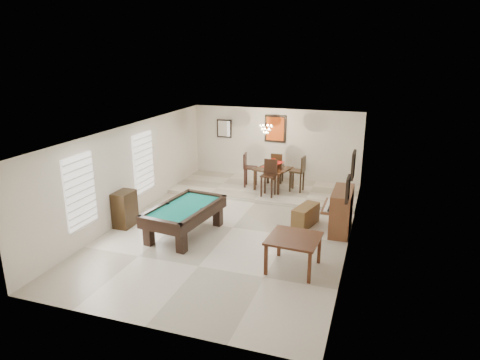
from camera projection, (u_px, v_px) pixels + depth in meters
The scene contains 25 objects.
ground_plane at pixel (233, 228), 11.39m from camera, with size 6.00×9.00×0.02m, color beige.
wall_back at pixel (275, 145), 15.09m from camera, with size 6.00×0.04×2.60m, color silver.
wall_front at pixel (140, 258), 6.93m from camera, with size 6.00×0.04×2.60m, color silver.
wall_left at pixel (131, 171), 11.92m from camera, with size 0.04×9.00×2.60m, color silver.
wall_right at pixel (352, 193), 10.09m from camera, with size 0.04×9.00×2.60m, color silver.
ceiling at pixel (232, 131), 10.63m from camera, with size 6.00×9.00×0.04m, color white.
dining_step at pixel (265, 189), 14.32m from camera, with size 6.00×2.50×0.12m, color beige.
window_left_front at pixel (80, 191), 9.89m from camera, with size 0.06×1.00×1.70m, color white.
window_left_rear at pixel (143, 162), 12.43m from camera, with size 0.06×1.00×1.70m, color white.
pool_table at pixel (185, 221), 10.86m from camera, with size 1.22×2.25×0.75m, color black, non-canonical shape.
square_table at pixel (293, 253), 9.15m from camera, with size 1.06×1.06×0.73m, color #381B0E, non-canonical shape.
upright_piano at pixel (336, 210), 11.05m from camera, with size 0.75×1.34×1.12m, color brown, non-canonical shape.
piano_bench at pixel (306, 216), 11.44m from camera, with size 0.39×0.99×0.55m, color brown.
apothecary_chest at pixel (125, 209), 11.37m from camera, with size 0.43×0.64×0.96m, color black.
dining_table at pixel (273, 177), 14.05m from camera, with size 1.00×1.00×0.83m, color black, non-canonical shape.
flower_vase at pixel (273, 161), 13.90m from camera, with size 0.13×0.13×0.22m, color #AE1C0E, non-canonical shape.
dining_chair_south at pixel (268, 178), 13.33m from camera, with size 0.42×0.42×1.14m, color black, non-canonical shape.
dining_chair_north at pixel (277, 168), 14.73m from camera, with size 0.39×0.39×1.05m, color black, non-canonical shape.
dining_chair_west at pixel (251, 170), 14.26m from camera, with size 0.42×0.42×1.13m, color black, non-canonical shape.
dining_chair_east at pixel (297, 174), 13.79m from camera, with size 0.43×0.43×1.16m, color black, non-canonical shape.
chandelier at pixel (266, 126), 13.64m from camera, with size 0.44×0.44×0.60m, color #FFE5B2, non-canonical shape.
back_painting at pixel (275, 129), 14.87m from camera, with size 0.75×0.06×0.95m, color #D84C14.
back_mirror at pixel (224, 128), 15.48m from camera, with size 0.55×0.06×0.65m, color white.
right_picture_upper at pixel (353, 165), 10.20m from camera, with size 0.06×0.55×0.65m, color slate.
right_picture_lower at pixel (348, 189), 9.08m from camera, with size 0.06×0.45×0.55m, color gray.
Camera 1 is at (3.54, -9.91, 4.54)m, focal length 32.00 mm.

